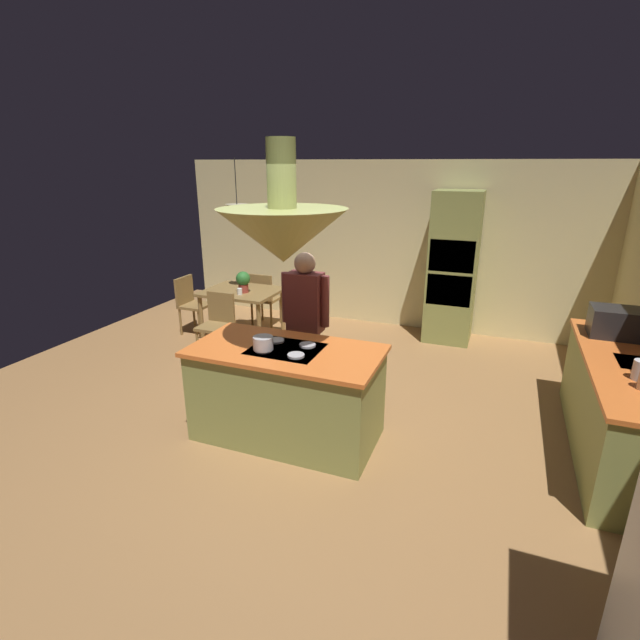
# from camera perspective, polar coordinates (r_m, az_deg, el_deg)

# --- Properties ---
(ground) EXTENTS (8.16, 8.16, 0.00)m
(ground) POSITION_cam_1_polar(r_m,az_deg,el_deg) (4.86, -2.89, -12.54)
(ground) COLOR #9E7042
(wall_back) EXTENTS (6.80, 0.10, 2.55)m
(wall_back) POSITION_cam_1_polar(r_m,az_deg,el_deg) (7.54, 7.87, 9.00)
(wall_back) COLOR beige
(wall_back) RESTS_ON ground
(kitchen_island) EXTENTS (1.75, 0.91, 0.92)m
(kitchen_island) POSITION_cam_1_polar(r_m,az_deg,el_deg) (4.48, -4.04, -8.79)
(kitchen_island) COLOR #8C934C
(kitchen_island) RESTS_ON ground
(counter_run_right) EXTENTS (0.73, 2.26, 0.90)m
(counter_run_right) POSITION_cam_1_polar(r_m,az_deg,el_deg) (4.96, 32.42, -8.95)
(counter_run_right) COLOR #8C934C
(counter_run_right) RESTS_ON ground
(oven_tower) EXTENTS (0.66, 0.62, 2.15)m
(oven_tower) POSITION_cam_1_polar(r_m,az_deg,el_deg) (7.00, 15.79, 6.07)
(oven_tower) COLOR #8C934C
(oven_tower) RESTS_ON ground
(dining_table) EXTENTS (1.05, 0.86, 0.76)m
(dining_table) POSITION_cam_1_polar(r_m,az_deg,el_deg) (6.89, -9.44, 2.73)
(dining_table) COLOR olive
(dining_table) RESTS_ON ground
(person_at_island) EXTENTS (0.53, 0.22, 1.65)m
(person_at_island) POSITION_cam_1_polar(r_m,az_deg,el_deg) (4.94, -1.78, 0.13)
(person_at_island) COLOR tan
(person_at_island) RESTS_ON ground
(range_hood) EXTENTS (1.10, 1.10, 1.00)m
(range_hood) POSITION_cam_1_polar(r_m,az_deg,el_deg) (4.02, -4.53, 10.56)
(range_hood) COLOR #8C934C
(pendant_light_over_table) EXTENTS (0.32, 0.32, 0.82)m
(pendant_light_over_table) POSITION_cam_1_polar(r_m,az_deg,el_deg) (6.67, -10.00, 12.75)
(pendant_light_over_table) COLOR beige
(chair_facing_island) EXTENTS (0.40, 0.40, 0.87)m
(chair_facing_island) POSITION_cam_1_polar(r_m,az_deg,el_deg) (6.41, -12.30, -0.07)
(chair_facing_island) COLOR olive
(chair_facing_island) RESTS_ON ground
(chair_by_back_wall) EXTENTS (0.40, 0.40, 0.87)m
(chair_by_back_wall) POSITION_cam_1_polar(r_m,az_deg,el_deg) (7.48, -6.86, 2.90)
(chair_by_back_wall) COLOR olive
(chair_by_back_wall) RESTS_ON ground
(chair_at_corner) EXTENTS (0.40, 0.40, 0.87)m
(chair_at_corner) POSITION_cam_1_polar(r_m,az_deg,el_deg) (7.43, -15.42, 2.24)
(chair_at_corner) COLOR olive
(chair_at_corner) RESTS_ON ground
(potted_plant_on_table) EXTENTS (0.20, 0.20, 0.30)m
(potted_plant_on_table) POSITION_cam_1_polar(r_m,az_deg,el_deg) (6.71, -9.30, 4.72)
(potted_plant_on_table) COLOR #99382D
(potted_plant_on_table) RESTS_ON dining_table
(cup_on_table) EXTENTS (0.07, 0.07, 0.09)m
(cup_on_table) POSITION_cam_1_polar(r_m,az_deg,el_deg) (6.63, -9.72, 3.42)
(cup_on_table) COLOR white
(cup_on_table) RESTS_ON dining_table
(canister_sugar) EXTENTS (0.11, 0.11, 0.16)m
(canister_sugar) POSITION_cam_1_polar(r_m,az_deg,el_deg) (4.43, 34.34, -5.05)
(canister_sugar) COLOR silver
(canister_sugar) RESTS_ON counter_run_right
(microwave_on_counter) EXTENTS (0.46, 0.36, 0.28)m
(microwave_on_counter) POSITION_cam_1_polar(r_m,az_deg,el_deg) (5.37, 32.27, -0.25)
(microwave_on_counter) COLOR #232326
(microwave_on_counter) RESTS_ON counter_run_right
(cooking_pot_on_cooktop) EXTENTS (0.18, 0.18, 0.12)m
(cooking_pot_on_cooktop) POSITION_cam_1_polar(r_m,az_deg,el_deg) (4.22, -6.92, -2.79)
(cooking_pot_on_cooktop) COLOR #B2B2B7
(cooking_pot_on_cooktop) RESTS_ON kitchen_island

